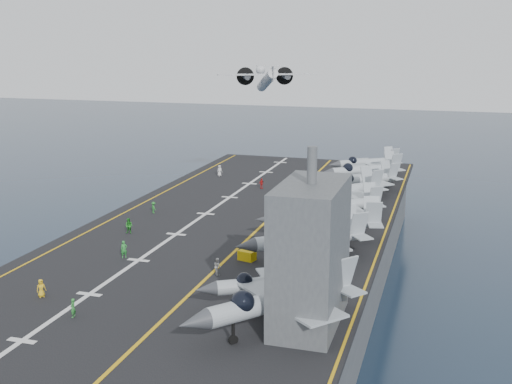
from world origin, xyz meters
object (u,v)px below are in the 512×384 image
(fighter_jet_0, at_px, (280,298))
(transport_plane, at_px, (267,80))
(island_superstructure, at_px, (311,237))
(tow_cart_a, at_px, (247,255))

(fighter_jet_0, bearing_deg, transport_plane, 106.67)
(island_superstructure, xyz_separation_m, transport_plane, (-27.61, 83.54, 7.48))
(tow_cart_a, height_order, transport_plane, transport_plane)
(fighter_jet_0, bearing_deg, tow_cart_a, 116.62)
(island_superstructure, height_order, transport_plane, transport_plane)
(fighter_jet_0, bearing_deg, island_superstructure, 46.53)
(tow_cart_a, bearing_deg, fighter_jet_0, -63.38)
(tow_cart_a, bearing_deg, island_superstructure, -54.10)
(fighter_jet_0, distance_m, transport_plane, 90.20)
(island_superstructure, relative_size, transport_plane, 0.59)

